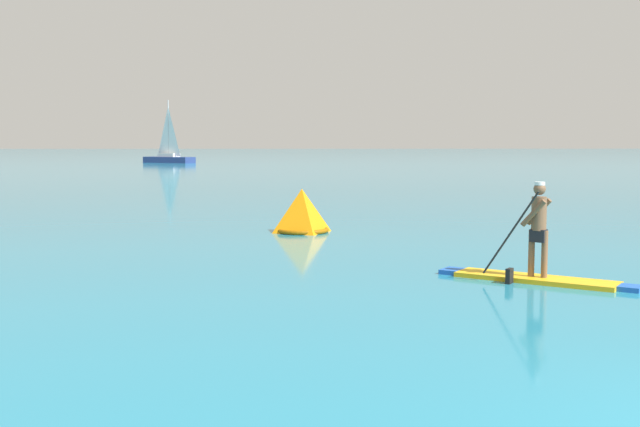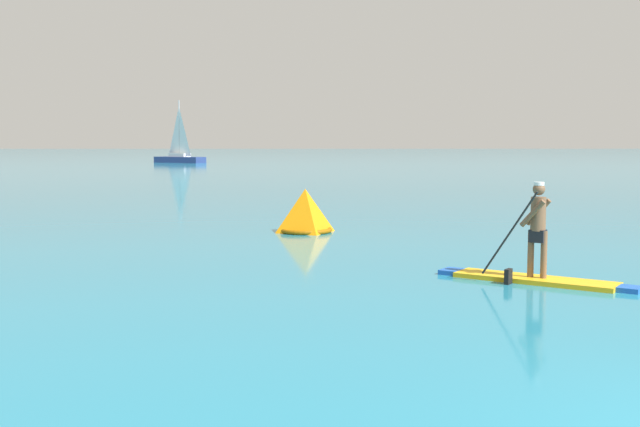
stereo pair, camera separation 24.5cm
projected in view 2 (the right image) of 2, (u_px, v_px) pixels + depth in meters
paddleboarder_mid_center at (535, 261)px, 13.64m from camera, size 3.13×2.34×1.80m
race_marker_buoy at (305, 213)px, 21.05m from camera, size 1.55×1.55×1.17m
sailboat_left_horizon at (180, 155)px, 85.67m from camera, size 6.02×4.69×6.79m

